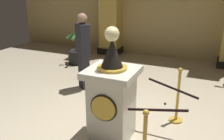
{
  "coord_description": "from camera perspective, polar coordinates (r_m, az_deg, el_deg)",
  "views": [
    {
      "loc": [
        1.58,
        -3.42,
        2.39
      ],
      "look_at": [
        0.16,
        -0.15,
        1.14
      ],
      "focal_mm": 40.92,
      "sensor_mm": 36.0,
      "label": 1
    }
  ],
  "objects": [
    {
      "name": "velvet_rope",
      "position": [
        3.78,
        11.87,
        -6.21
      ],
      "size": [
        0.88,
        0.9,
        0.22
      ],
      "color": "black"
    },
    {
      "name": "ground_plane",
      "position": [
        4.46,
        -1.11,
        -13.09
      ],
      "size": [
        11.49,
        11.49,
        0.0
      ],
      "primitive_type": "plane",
      "color": "beige"
    },
    {
      "name": "stanchion_far",
      "position": [
        4.68,
        14.38,
        -7.18
      ],
      "size": [
        0.24,
        0.24,
        1.01
      ],
      "color": "gold",
      "rests_on": "ground_plane"
    },
    {
      "name": "pedestal_clock",
      "position": [
        3.94,
        -0.02,
        -5.98
      ],
      "size": [
        0.75,
        0.75,
        1.79
      ],
      "color": "beige",
      "rests_on": "ground_plane"
    },
    {
      "name": "bystander_guest",
      "position": [
        5.81,
        -6.46,
        4.6
      ],
      "size": [
        0.42,
        0.4,
        1.74
      ],
      "color": "#26262D",
      "rests_on": "ground_plane"
    },
    {
      "name": "potted_palm_left",
      "position": [
        7.84,
        -7.79,
        3.53
      ],
      "size": [
        0.63,
        0.61,
        1.03
      ],
      "color": "black",
      "rests_on": "ground_plane"
    }
  ]
}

